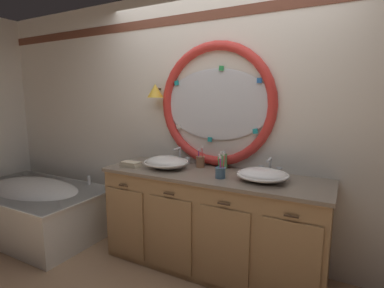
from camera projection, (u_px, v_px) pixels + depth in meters
The scene contains 12 objects.
ground_plane at pixel (192, 278), 2.56m from camera, with size 14.00×14.00×0.00m, color tan.
back_wall_assembly at pixel (220, 122), 2.86m from camera, with size 6.40×0.26×2.60m.
vanity_counter at pixel (211, 221), 2.67m from camera, with size 2.02×0.65×0.90m.
bathtub at pixel (34, 205), 3.40m from camera, with size 1.72×0.98×0.64m.
sink_basin_left at pixel (166, 162), 2.78m from camera, with size 0.43×0.43×0.12m.
sink_basin_right at pixel (263, 175), 2.35m from camera, with size 0.42×0.42×0.11m.
faucet_set_left at pixel (179, 157), 2.99m from camera, with size 0.24×0.15×0.17m.
faucet_set_right at pixel (270, 168), 2.57m from camera, with size 0.21×0.14×0.15m.
toothbrush_holder_left at pixel (200, 161), 2.82m from camera, with size 0.09×0.09×0.21m.
toothbrush_holder_right at pixel (220, 172), 2.45m from camera, with size 0.09×0.09×0.22m.
soap_dispenser at pixel (224, 161), 2.77m from camera, with size 0.07×0.07×0.17m.
folded_hand_towel at pixel (131, 164), 2.85m from camera, with size 0.19×0.12×0.05m.
Camera 1 is at (1.09, -2.06, 1.57)m, focal length 27.33 mm.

